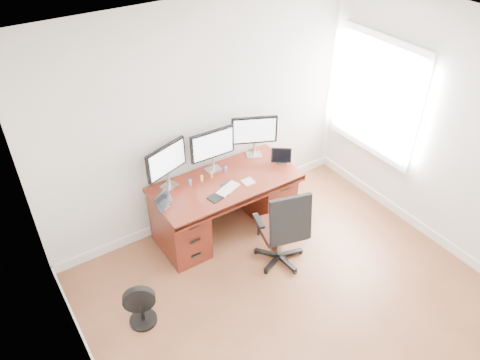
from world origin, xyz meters
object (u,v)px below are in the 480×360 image
office_chair (282,240)px  monitor_center (213,146)px  keyboard (228,189)px  floor_fan (141,306)px  desk (225,203)px

office_chair → monitor_center: size_ratio=1.88×
office_chair → monitor_center: 1.31m
office_chair → monitor_center: (-0.23, 1.06, 0.75)m
keyboard → monitor_center: bearing=61.2°
office_chair → keyboard: 0.82m
office_chair → floor_fan: (-1.65, 0.10, -0.11)m
floor_fan → keyboard: size_ratio=1.59×
desk → monitor_center: monitor_center is taller
desk → keyboard: keyboard is taller
desk → monitor_center: (-0.00, 0.24, 0.68)m
office_chair → monitor_center: bearing=117.3°
office_chair → keyboard: size_ratio=3.49×
monitor_center → keyboard: monitor_center is taller
keyboard → desk: bearing=51.2°
monitor_center → floor_fan: bearing=-144.5°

